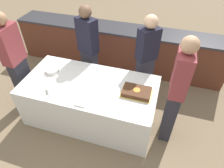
{
  "coord_description": "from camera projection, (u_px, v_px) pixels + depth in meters",
  "views": [
    {
      "loc": [
        1.0,
        -2.06,
        2.73
      ],
      "look_at": [
        0.36,
        0.0,
        0.83
      ],
      "focal_mm": 32.0,
      "sensor_mm": 36.0,
      "label": 1
    }
  ],
  "objects": [
    {
      "name": "person_cutting_cake",
      "position": [
        146.0,
        59.0,
        3.31
      ],
      "size": [
        0.37,
        0.37,
        1.61
      ],
      "rotation": [
        0.0,
        0.0,
        -2.36
      ],
      "color": "#282833",
      "rests_on": "ground_plane"
    },
    {
      "name": "side_plate_near_cake",
      "position": [
        145.0,
        82.0,
        3.05
      ],
      "size": [
        0.19,
        0.19,
        0.0
      ],
      "color": "white",
      "rests_on": "dining_table"
    },
    {
      "name": "back_counter",
      "position": [
        118.0,
        47.0,
        4.34
      ],
      "size": [
        4.4,
        0.58,
        0.92
      ],
      "color": "#5B2D1E",
      "rests_on": "ground_plane"
    },
    {
      "name": "person_seated_left",
      "position": [
        16.0,
        62.0,
        3.19
      ],
      "size": [
        0.2,
        0.36,
        1.7
      ],
      "rotation": [
        0.0,
        0.0,
        1.57
      ],
      "color": "#282833",
      "rests_on": "ground_plane"
    },
    {
      "name": "dining_table",
      "position": [
        91.0,
        101.0,
        3.26
      ],
      "size": [
        2.06,
        1.04,
        0.73
      ],
      "color": "silver",
      "rests_on": "ground_plane"
    },
    {
      "name": "person_standing_back",
      "position": [
        88.0,
        49.0,
        3.53
      ],
      "size": [
        0.39,
        0.32,
        1.63
      ],
      "rotation": [
        0.0,
        0.0,
        2.76
      ],
      "color": "#282833",
      "rests_on": "ground_plane"
    },
    {
      "name": "wine_glass",
      "position": [
        47.0,
        92.0,
        2.72
      ],
      "size": [
        0.07,
        0.07,
        0.18
      ],
      "color": "white",
      "rests_on": "dining_table"
    },
    {
      "name": "plate_stack",
      "position": [
        52.0,
        70.0,
        3.24
      ],
      "size": [
        0.21,
        0.21,
        0.06
      ],
      "color": "white",
      "rests_on": "dining_table"
    },
    {
      "name": "ground_plane",
      "position": [
        92.0,
        115.0,
        3.5
      ],
      "size": [
        14.0,
        14.0,
        0.0
      ],
      "primitive_type": "plane",
      "color": "#7A664C"
    },
    {
      "name": "utensil_pile",
      "position": [
        81.0,
        103.0,
        2.71
      ],
      "size": [
        0.16,
        0.12,
        0.02
      ],
      "color": "white",
      "rests_on": "dining_table"
    },
    {
      "name": "cake",
      "position": [
        137.0,
        92.0,
        2.85
      ],
      "size": [
        0.44,
        0.31,
        0.07
      ],
      "color": "gold",
      "rests_on": "dining_table"
    },
    {
      "name": "person_seated_right",
      "position": [
        176.0,
        93.0,
        2.63
      ],
      "size": [
        0.21,
        0.35,
        1.73
      ],
      "rotation": [
        0.0,
        0.0,
        -1.57
      ],
      "color": "#282833",
      "rests_on": "ground_plane"
    }
  ]
}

